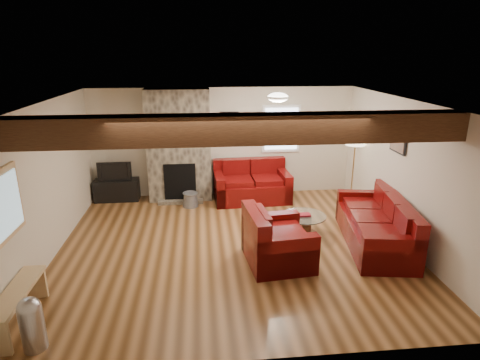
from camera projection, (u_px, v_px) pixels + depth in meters
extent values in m
plane|color=#553416|center=(233.00, 246.00, 7.05)|extent=(8.00, 8.00, 0.00)
plane|color=silver|center=(232.00, 102.00, 6.28)|extent=(8.00, 8.00, 0.00)
plane|color=beige|center=(223.00, 142.00, 9.27)|extent=(8.00, 0.00, 8.00)
plane|color=beige|center=(255.00, 260.00, 4.06)|extent=(8.00, 0.00, 8.00)
plane|color=beige|center=(45.00, 184.00, 6.38)|extent=(0.00, 7.50, 7.50)
plane|color=beige|center=(405.00, 173.00, 6.95)|extent=(0.00, 7.50, 7.50)
cube|color=#351C0F|center=(240.00, 129.00, 5.16)|extent=(6.00, 0.36, 0.38)
cube|color=#3C362F|center=(179.00, 146.00, 8.94)|extent=(1.40, 0.50, 2.50)
cube|color=black|center=(180.00, 183.00, 8.95)|extent=(0.70, 0.06, 0.90)
cube|color=#3C362F|center=(181.00, 201.00, 9.03)|extent=(1.00, 0.25, 0.08)
cylinder|color=#402614|center=(303.00, 234.00, 7.46)|extent=(0.54, 0.54, 0.04)
cylinder|color=#402614|center=(304.00, 226.00, 7.41)|extent=(0.29, 0.29, 0.36)
cylinder|color=white|center=(304.00, 216.00, 7.35)|extent=(0.80, 0.80, 0.02)
cube|color=maroon|center=(304.00, 215.00, 7.34)|extent=(0.22, 0.16, 0.03)
cube|color=black|center=(117.00, 190.00, 9.14)|extent=(0.98, 0.39, 0.49)
imported|color=black|center=(115.00, 171.00, 9.00)|extent=(0.75, 0.10, 0.43)
cylinder|color=tan|center=(350.00, 202.00, 9.03)|extent=(0.29, 0.29, 0.03)
cylinder|color=tan|center=(353.00, 172.00, 8.81)|extent=(0.03, 0.03, 1.46)
cone|color=beige|center=(356.00, 138.00, 8.58)|extent=(0.42, 0.42, 0.29)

